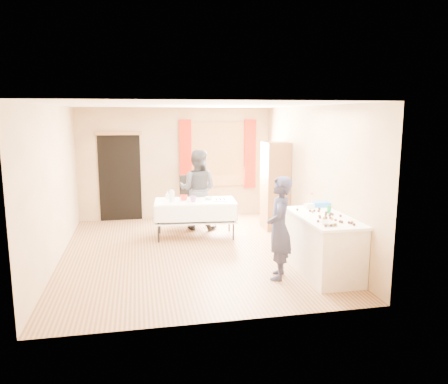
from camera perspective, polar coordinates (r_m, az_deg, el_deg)
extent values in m
cube|color=#9E7047|center=(7.97, -4.35, -7.86)|extent=(4.50, 5.50, 0.02)
cube|color=white|center=(7.58, -4.62, 11.33)|extent=(4.50, 5.50, 0.02)
cube|color=tan|center=(10.39, -6.30, 3.73)|extent=(4.50, 0.02, 2.60)
cube|color=tan|center=(4.98, -0.69, -3.18)|extent=(4.50, 0.02, 2.60)
cube|color=tan|center=(7.74, -21.34, 0.91)|extent=(0.02, 5.50, 2.60)
cube|color=tan|center=(8.24, 11.34, 1.93)|extent=(0.02, 5.50, 2.60)
cube|color=olive|center=(10.46, -0.82, 4.94)|extent=(1.32, 0.06, 1.52)
cube|color=white|center=(10.45, -0.80, 4.93)|extent=(1.20, 0.02, 1.40)
cube|color=#AC1B09|center=(10.30, -5.05, 4.82)|extent=(0.28, 0.06, 1.65)
cube|color=#AC1B09|center=(10.58, 3.41, 4.98)|extent=(0.28, 0.06, 1.65)
cube|color=black|center=(10.37, -13.43, 1.83)|extent=(0.95, 0.04, 2.00)
cube|color=olive|center=(10.24, -13.67, 7.46)|extent=(1.05, 0.06, 0.08)
cube|color=brown|center=(9.41, 6.71, 0.80)|extent=(0.50, 0.60, 1.87)
cube|color=silver|center=(6.99, 12.80, -6.91)|extent=(0.70, 1.54, 0.86)
cube|color=white|center=(6.87, 12.95, -3.23)|extent=(0.76, 1.61, 0.04)
cube|color=white|center=(8.74, -3.79, -1.22)|extent=(1.64, 0.92, 0.04)
cube|color=black|center=(9.67, -3.97, -1.54)|extent=(0.59, 0.59, 0.07)
cube|color=black|center=(9.80, -4.53, 0.37)|extent=(0.45, 0.19, 0.66)
imported|color=#20213C|center=(6.57, 7.23, -4.70)|extent=(0.81, 0.75, 1.55)
imported|color=black|center=(9.35, -3.45, 0.32)|extent=(1.27, 1.21, 1.71)
cylinder|color=green|center=(7.04, 13.56, -2.25)|extent=(0.07, 0.07, 0.12)
imported|color=white|center=(6.32, 13.52, -4.00)|extent=(0.33, 0.33, 0.05)
cube|color=white|center=(7.35, 11.04, -1.81)|extent=(0.17, 0.14, 0.08)
cube|color=#2B7DE3|center=(7.55, 12.68, -1.56)|extent=(0.32, 0.23, 0.08)
cylinder|color=silver|center=(8.59, -6.84, -0.58)|extent=(0.13, 0.13, 0.22)
imported|color=red|center=(8.74, -5.27, -0.72)|extent=(0.18, 0.18, 0.11)
imported|color=red|center=(8.56, -4.04, -0.92)|extent=(0.17, 0.17, 0.12)
imported|color=white|center=(8.82, -1.99, -0.79)|extent=(0.20, 0.20, 0.05)
cube|color=white|center=(8.67, -0.48, -1.08)|extent=(0.32, 0.25, 0.02)
imported|color=white|center=(8.89, -7.40, -0.43)|extent=(0.09, 0.09, 0.16)
sphere|color=#3F2314|center=(6.49, 16.41, -3.80)|extent=(0.04, 0.04, 0.04)
sphere|color=black|center=(6.87, 13.15, -2.88)|extent=(0.04, 0.04, 0.04)
sphere|color=black|center=(6.66, 13.74, -3.32)|extent=(0.04, 0.04, 0.04)
sphere|color=black|center=(6.95, 13.81, -2.76)|extent=(0.04, 0.04, 0.04)
sphere|color=black|center=(7.27, 12.36, -2.15)|extent=(0.04, 0.04, 0.04)
sphere|color=black|center=(6.24, 13.82, -4.22)|extent=(0.04, 0.04, 0.04)
sphere|color=#3F2314|center=(7.03, 11.49, -2.53)|extent=(0.04, 0.04, 0.04)
sphere|color=black|center=(6.36, 16.62, -4.09)|extent=(0.04, 0.04, 0.04)
sphere|color=black|center=(6.91, 13.99, -2.84)|extent=(0.04, 0.04, 0.04)
sphere|color=black|center=(6.67, 13.19, -3.28)|extent=(0.04, 0.04, 0.04)
sphere|color=black|center=(6.84, 14.98, -3.02)|extent=(0.04, 0.04, 0.04)
sphere|color=black|center=(6.46, 16.01, -3.84)|extent=(0.04, 0.04, 0.04)
sphere|color=#3F2314|center=(6.64, 12.93, -3.33)|extent=(0.04, 0.04, 0.04)
sphere|color=black|center=(6.44, 16.30, -3.90)|extent=(0.04, 0.04, 0.04)
sphere|color=black|center=(6.84, 13.64, -2.97)|extent=(0.04, 0.04, 0.04)
sphere|color=black|center=(6.20, 13.14, -4.30)|extent=(0.04, 0.04, 0.04)
sphere|color=black|center=(6.49, 14.94, -3.73)|extent=(0.04, 0.04, 0.04)
sphere|color=black|center=(6.55, 14.39, -3.57)|extent=(0.04, 0.04, 0.04)
sphere|color=#3F2314|center=(6.28, 14.39, -4.16)|extent=(0.04, 0.04, 0.04)
sphere|color=black|center=(6.70, 13.09, -3.22)|extent=(0.04, 0.04, 0.04)
sphere|color=black|center=(7.11, 11.72, -2.40)|extent=(0.04, 0.04, 0.04)
sphere|color=black|center=(7.14, 9.56, -2.27)|extent=(0.04, 0.04, 0.04)
sphere|color=black|center=(7.00, 13.17, -2.64)|extent=(0.04, 0.04, 0.04)
sphere|color=black|center=(7.09, 11.18, -2.41)|extent=(0.04, 0.04, 0.04)
sphere|color=#3F2314|center=(6.60, 13.94, -3.44)|extent=(0.04, 0.04, 0.04)
sphere|color=black|center=(6.75, 12.38, -3.09)|extent=(0.04, 0.04, 0.04)
sphere|color=black|center=(6.67, 12.42, -3.24)|extent=(0.04, 0.04, 0.04)
sphere|color=black|center=(6.43, 12.19, -3.74)|extent=(0.04, 0.04, 0.04)
sphere|color=black|center=(7.11, 12.26, -2.42)|extent=(0.04, 0.04, 0.04)
sphere|color=black|center=(6.46, 15.15, -3.79)|extent=(0.04, 0.04, 0.04)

